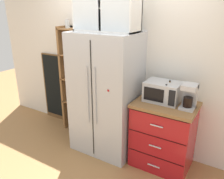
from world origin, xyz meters
TOP-DOWN VIEW (x-y plane):
  - ground_plane at (0.00, 0.00)m, footprint 10.74×10.74m
  - wall_back_cream at (0.00, 0.40)m, footprint 5.04×0.10m
  - refrigerator at (0.00, 0.01)m, footprint 0.91×0.70m
  - pantry_shelf_column at (-0.74, 0.28)m, footprint 0.52×0.30m
  - counter_cabinet at (0.87, 0.06)m, footprint 0.79×0.61m
  - microwave at (0.80, 0.11)m, footprint 0.44×0.33m
  - coffee_maker at (1.15, 0.07)m, footprint 0.17×0.20m
  - mug_red at (0.88, 0.09)m, footprint 0.11×0.07m
  - mug_cream at (0.88, 0.01)m, footprint 0.12×0.08m
  - bottle_cobalt at (0.87, 0.02)m, footprint 0.06×0.06m
  - bottle_amber at (0.87, 0.15)m, footprint 0.06×0.06m
  - upper_cabinet at (-0.00, 0.06)m, footprint 0.87×0.32m
  - chalkboard_menu at (-1.32, 0.33)m, footprint 0.60×0.04m

SIDE VIEW (x-z plane):
  - ground_plane at x=0.00m, z-range 0.00..0.00m
  - counter_cabinet at x=0.87m, z-range 0.00..0.92m
  - chalkboard_menu at x=-1.32m, z-range 0.00..1.27m
  - refrigerator at x=0.00m, z-range 0.00..1.77m
  - pantry_shelf_column at x=-0.74m, z-range -0.01..1.88m
  - mug_red at x=0.88m, z-range 0.91..1.00m
  - mug_cream at x=0.88m, z-range 0.91..1.01m
  - bottle_cobalt at x=0.87m, z-range 0.90..1.17m
  - bottle_amber at x=0.87m, z-range 0.90..1.18m
  - microwave at x=0.80m, z-range 0.91..1.17m
  - coffee_maker at x=1.15m, z-range 0.91..1.22m
  - wall_back_cream at x=0.00m, z-range 0.00..2.55m
  - upper_cabinet at x=0.00m, z-range 1.76..2.34m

